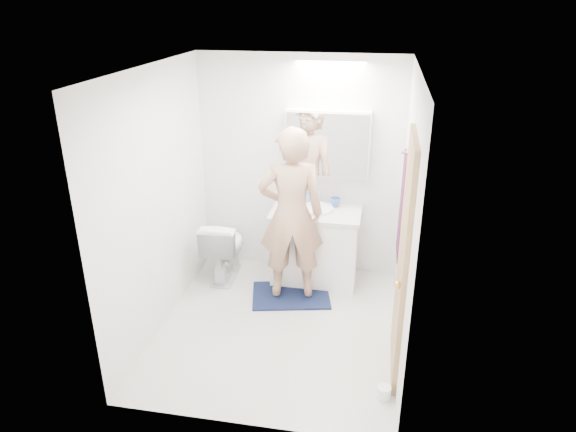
% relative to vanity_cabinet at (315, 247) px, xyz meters
% --- Properties ---
extents(floor, '(2.50, 2.50, 0.00)m').
position_rel_vanity_cabinet_xyz_m(floor, '(-0.22, -0.96, -0.39)').
color(floor, silver).
rests_on(floor, ground).
extents(ceiling, '(2.50, 2.50, 0.00)m').
position_rel_vanity_cabinet_xyz_m(ceiling, '(-0.22, -0.96, 2.01)').
color(ceiling, white).
rests_on(ceiling, floor).
extents(wall_back, '(2.50, 0.00, 2.50)m').
position_rel_vanity_cabinet_xyz_m(wall_back, '(-0.22, 0.29, 0.81)').
color(wall_back, white).
rests_on(wall_back, floor).
extents(wall_front, '(2.50, 0.00, 2.50)m').
position_rel_vanity_cabinet_xyz_m(wall_front, '(-0.22, -2.21, 0.81)').
color(wall_front, white).
rests_on(wall_front, floor).
extents(wall_left, '(0.00, 2.50, 2.50)m').
position_rel_vanity_cabinet_xyz_m(wall_left, '(-1.32, -0.96, 0.81)').
color(wall_left, white).
rests_on(wall_left, floor).
extents(wall_right, '(0.00, 2.50, 2.50)m').
position_rel_vanity_cabinet_xyz_m(wall_right, '(0.88, -0.96, 0.81)').
color(wall_right, white).
rests_on(wall_right, floor).
extents(vanity_cabinet, '(0.90, 0.55, 0.78)m').
position_rel_vanity_cabinet_xyz_m(vanity_cabinet, '(0.00, 0.00, 0.00)').
color(vanity_cabinet, white).
rests_on(vanity_cabinet, floor).
extents(countertop, '(0.95, 0.58, 0.04)m').
position_rel_vanity_cabinet_xyz_m(countertop, '(0.00, -0.00, 0.41)').
color(countertop, silver).
rests_on(countertop, vanity_cabinet).
extents(sink_basin, '(0.36, 0.36, 0.03)m').
position_rel_vanity_cabinet_xyz_m(sink_basin, '(0.00, 0.03, 0.45)').
color(sink_basin, white).
rests_on(sink_basin, countertop).
extents(faucet, '(0.02, 0.02, 0.16)m').
position_rel_vanity_cabinet_xyz_m(faucet, '(0.00, 0.22, 0.51)').
color(faucet, silver).
rests_on(faucet, countertop).
extents(medicine_cabinet, '(0.88, 0.14, 0.70)m').
position_rel_vanity_cabinet_xyz_m(medicine_cabinet, '(0.08, 0.21, 1.11)').
color(medicine_cabinet, white).
rests_on(medicine_cabinet, wall_back).
extents(mirror_panel, '(0.84, 0.01, 0.66)m').
position_rel_vanity_cabinet_xyz_m(mirror_panel, '(0.08, 0.13, 1.11)').
color(mirror_panel, silver).
rests_on(mirror_panel, medicine_cabinet).
extents(toilet, '(0.41, 0.70, 0.71)m').
position_rel_vanity_cabinet_xyz_m(toilet, '(-0.99, -0.12, -0.04)').
color(toilet, white).
rests_on(toilet, floor).
extents(bath_rug, '(0.90, 0.71, 0.02)m').
position_rel_vanity_cabinet_xyz_m(bath_rug, '(-0.20, -0.41, -0.38)').
color(bath_rug, '#161F46').
rests_on(bath_rug, floor).
extents(person, '(0.72, 0.55, 1.77)m').
position_rel_vanity_cabinet_xyz_m(person, '(-0.20, -0.41, 0.54)').
color(person, tan).
rests_on(person, bath_rug).
extents(door, '(0.04, 0.80, 2.00)m').
position_rel_vanity_cabinet_xyz_m(door, '(0.86, -1.31, 0.61)').
color(door, tan).
rests_on(door, wall_right).
extents(door_knob, '(0.06, 0.06, 0.06)m').
position_rel_vanity_cabinet_xyz_m(door_knob, '(0.82, -1.61, 0.56)').
color(door_knob, gold).
rests_on(door_knob, door).
extents(towel, '(0.02, 0.42, 1.00)m').
position_rel_vanity_cabinet_xyz_m(towel, '(0.86, -0.41, 0.71)').
color(towel, black).
rests_on(towel, wall_right).
extents(towel_hook, '(0.07, 0.02, 0.02)m').
position_rel_vanity_cabinet_xyz_m(towel_hook, '(0.84, -0.41, 1.23)').
color(towel_hook, silver).
rests_on(towel_hook, wall_right).
extents(soap_bottle_a, '(0.08, 0.08, 0.21)m').
position_rel_vanity_cabinet_xyz_m(soap_bottle_a, '(-0.31, 0.15, 0.53)').
color(soap_bottle_a, beige).
rests_on(soap_bottle_a, countertop).
extents(soap_bottle_b, '(0.12, 0.12, 0.18)m').
position_rel_vanity_cabinet_xyz_m(soap_bottle_b, '(-0.15, 0.18, 0.52)').
color(soap_bottle_b, '#6394D6').
rests_on(soap_bottle_b, countertop).
extents(toothbrush_cup, '(0.12, 0.12, 0.10)m').
position_rel_vanity_cabinet_xyz_m(toothbrush_cup, '(0.18, 0.16, 0.48)').
color(toothbrush_cup, '#4169C3').
rests_on(toothbrush_cup, countertop).
extents(toilet_paper_roll, '(0.11, 0.11, 0.10)m').
position_rel_vanity_cabinet_xyz_m(toilet_paper_roll, '(0.78, -1.75, -0.34)').
color(toilet_paper_roll, white).
rests_on(toilet_paper_roll, floor).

